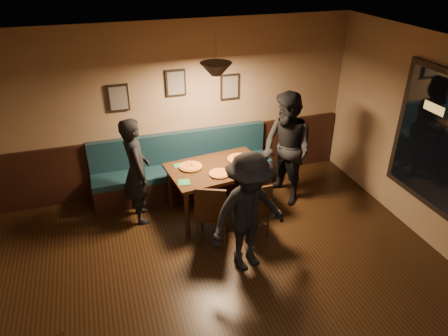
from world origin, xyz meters
name	(u,v)px	position (x,y,z in m)	size (l,w,h in m)	color
ceiling	(265,91)	(0.00, 0.00, 2.80)	(7.00, 7.00, 0.00)	silver
wall_back	(177,109)	(0.00, 3.50, 1.40)	(6.00, 6.00, 0.00)	#8C704F
wainscot	(180,159)	(0.00, 3.47, 0.50)	(5.88, 0.06, 1.00)	black
booth_bench	(184,166)	(0.00, 3.20, 0.50)	(3.00, 0.60, 1.00)	#0F232D
picture_left	(118,98)	(-0.90, 3.47, 1.70)	(0.32, 0.04, 0.42)	black
picture_center	(176,83)	(0.00, 3.47, 1.85)	(0.32, 0.04, 0.42)	black
picture_right	(230,87)	(0.90, 3.47, 1.70)	(0.32, 0.04, 0.42)	black
pendant_lamp	(216,72)	(0.37, 2.50, 2.25)	(0.44, 0.44, 0.25)	black
dining_table	(217,189)	(0.37, 2.50, 0.39)	(1.46, 0.94, 0.78)	black
chair_near_left	(212,212)	(0.09, 1.81, 0.48)	(0.43, 0.43, 0.96)	black
chair_near_right	(253,208)	(0.69, 1.77, 0.44)	(0.39, 0.39, 0.89)	black
diner_left	(136,171)	(-0.82, 2.66, 0.83)	(0.61, 0.40, 1.66)	black
diner_right	(287,149)	(1.52, 2.48, 0.92)	(0.89, 0.70, 1.84)	black
diner_front	(249,213)	(0.37, 1.15, 0.83)	(1.07, 0.61, 1.65)	black
pizza_a	(191,167)	(-0.01, 2.61, 0.80)	(0.35, 0.35, 0.04)	gold
pizza_b	(219,173)	(0.34, 2.28, 0.80)	(0.31, 0.31, 0.04)	orange
pizza_c	(240,159)	(0.78, 2.62, 0.80)	(0.38, 0.38, 0.04)	orange
soda_glass	(260,165)	(0.96, 2.23, 0.86)	(0.07, 0.07, 0.15)	black
tabasco_bottle	(255,161)	(0.95, 2.41, 0.84)	(0.03, 0.03, 0.12)	#97050D
napkin_a	(178,165)	(-0.18, 2.73, 0.78)	(0.13, 0.13, 0.01)	#1F7439
napkin_b	(184,182)	(-0.21, 2.21, 0.78)	(0.17, 0.17, 0.01)	#1D6F32
cutlery_set	(220,178)	(0.32, 2.17, 0.78)	(0.02, 0.18, 0.00)	silver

